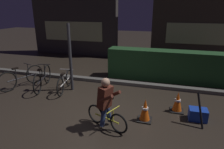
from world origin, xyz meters
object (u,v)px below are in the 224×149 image
Objects in this scene: blue_crate at (198,114)px; cyclist at (106,103)px; parked_bike_center_left at (65,82)px; traffic_cone_far at (178,102)px; street_post at (70,58)px; parked_bike_leftmost at (22,77)px; traffic_cone_near at (145,110)px; parked_bike_left_mid at (43,78)px; closed_umbrella at (200,110)px.

cyclist is at bearing -156.24° from blue_crate.
traffic_cone_far is (3.67, -0.44, -0.05)m from parked_bike_center_left.
street_post is 1.81× the size of cyclist.
street_post is 2.01m from parked_bike_leftmost.
blue_crate is at bearing -76.66° from parked_bike_leftmost.
street_post is 3.84× the size of traffic_cone_near.
parked_bike_left_mid is 3.91m from traffic_cone_near.
blue_crate is (1.29, 0.40, -0.13)m from traffic_cone_near.
closed_umbrella is (3.97, -1.15, -0.73)m from street_post.
street_post reaches higher than traffic_cone_far.
street_post reaches higher than cyclist.
street_post is 3.09m from traffic_cone_near.
parked_bike_center_left is at bearing 169.56° from blue_crate.
street_post is 5.13× the size of blue_crate.
parked_bike_left_mid is 1.36× the size of cyclist.
cyclist is 2.25m from closed_umbrella.
parked_bike_left_mid reaches higher than parked_bike_center_left.
cyclist reaches higher than blue_crate.
parked_bike_left_mid is 0.86m from parked_bike_center_left.
street_post reaches higher than traffic_cone_near.
street_post is 2.66× the size of closed_umbrella.
traffic_cone_far is 0.77m from closed_umbrella.
blue_crate is 0.52× the size of closed_umbrella.
traffic_cone_far is at bearing 146.85° from blue_crate.
cyclist is at bearing -136.39° from parked_bike_left_mid.
traffic_cone_near reaches higher than traffic_cone_far.
closed_umbrella is at bearing 6.64° from traffic_cone_near.
parked_bike_leftmost is 1.95× the size of closed_umbrella.
traffic_cone_near is 0.69× the size of closed_umbrella.
traffic_cone_far is (3.47, -0.57, -0.86)m from street_post.
parked_bike_center_left is 3.11m from traffic_cone_near.
parked_bike_center_left is at bearing -104.80° from parked_bike_left_mid.
parked_bike_left_mid is 2.98× the size of traffic_cone_far.
traffic_cone_far is 0.61m from blue_crate.
parked_bike_left_mid is at bearing 162.90° from traffic_cone_near.
closed_umbrella reaches higher than blue_crate.
cyclist is at bearing -147.32° from traffic_cone_near.
parked_bike_leftmost is 1.33× the size of cyclist.
traffic_cone_far is at bearing 13.21° from closed_umbrella.
traffic_cone_far is at bearing 59.72° from cyclist.
parked_bike_left_mid is at bearing 171.76° from cyclist.
traffic_cone_near is at bearing -162.81° from blue_crate.
street_post is 4.19m from closed_umbrella.
traffic_cone_far is at bearing -111.49° from parked_bike_left_mid.
parked_bike_left_mid is 3.84× the size of blue_crate.
traffic_cone_near is (2.68, -1.30, -0.85)m from street_post.
parked_bike_center_left is at bearing 157.90° from traffic_cone_near.
street_post is 3.62m from traffic_cone_far.
parked_bike_leftmost is at bearing 83.17° from parked_bike_left_mid.
cyclist is (-0.84, -0.54, 0.35)m from traffic_cone_near.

